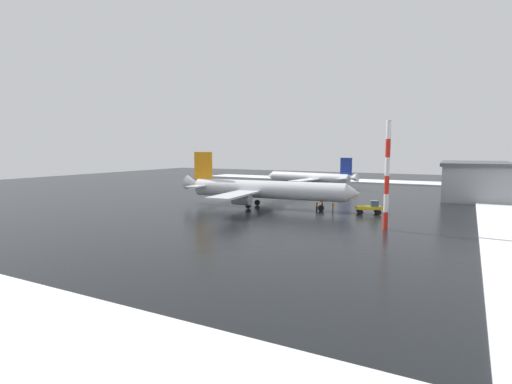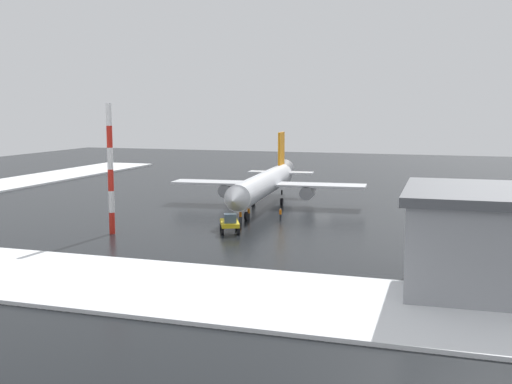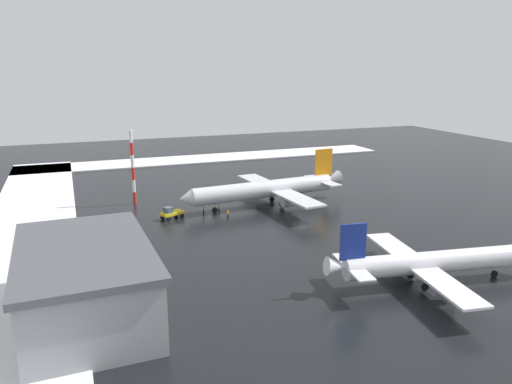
# 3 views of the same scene
# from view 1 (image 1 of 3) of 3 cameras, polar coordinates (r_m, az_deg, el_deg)

# --- Properties ---
(ground_plane) EXTENTS (240.00, 240.00, 0.00)m
(ground_plane) POSITION_cam_1_polar(r_m,az_deg,el_deg) (90.97, 1.54, -1.36)
(ground_plane) COLOR black
(snow_bank_right) EXTENTS (14.00, 116.00, 0.33)m
(snow_bank_right) POSITION_cam_1_polar(r_m,az_deg,el_deg) (153.51, 12.82, 1.65)
(snow_bank_right) COLOR white
(snow_bank_right) RESTS_ON ground_plane
(airplane_parked_starboard) EXTENTS (31.56, 37.98, 11.27)m
(airplane_parked_starboard) POSITION_cam_1_polar(r_m,az_deg,el_deg) (81.33, 1.01, 0.38)
(airplane_parked_starboard) COLOR silver
(airplane_parked_starboard) RESTS_ON ground_plane
(airplane_far_rear) EXTENTS (26.22, 31.42, 9.35)m
(airplane_far_rear) POSITION_cam_1_polar(r_m,az_deg,el_deg) (124.32, 7.84, 2.05)
(airplane_far_rear) COLOR white
(airplane_far_rear) RESTS_ON ground_plane
(pushback_tug) EXTENTS (3.90, 5.10, 2.50)m
(pushback_tug) POSITION_cam_1_polar(r_m,az_deg,el_deg) (76.48, 16.00, -2.08)
(pushback_tug) COLOR gold
(pushback_tug) RESTS_ON ground_plane
(ground_crew_by_nose_gear) EXTENTS (0.36, 0.36, 1.71)m
(ground_crew_by_nose_gear) POSITION_cam_1_polar(r_m,az_deg,el_deg) (78.35, 8.68, -1.94)
(ground_crew_by_nose_gear) COLOR black
(ground_crew_by_nose_gear) RESTS_ON ground_plane
(ground_crew_near_tug) EXTENTS (0.36, 0.36, 1.71)m
(ground_crew_near_tug) POSITION_cam_1_polar(r_m,az_deg,el_deg) (82.72, 9.44, -1.52)
(ground_crew_near_tug) COLOR black
(ground_crew_near_tug) RESTS_ON ground_plane
(ground_crew_beside_wing) EXTENTS (0.36, 0.36, 1.71)m
(ground_crew_beside_wing) POSITION_cam_1_polar(r_m,az_deg,el_deg) (77.27, 10.93, -2.10)
(ground_crew_beside_wing) COLOR black
(ground_crew_beside_wing) RESTS_ON ground_plane
(antenna_mast) EXTENTS (0.70, 0.70, 16.09)m
(antenna_mast) POSITION_cam_1_polar(r_m,az_deg,el_deg) (61.43, 18.21, 2.22)
(antenna_mast) COLOR red
(antenna_mast) RESTS_ON ground_plane
(cargo_hangar) EXTENTS (25.43, 15.72, 8.80)m
(cargo_hangar) POSITION_cam_1_polar(r_m,az_deg,el_deg) (109.71, 28.80, 1.50)
(cargo_hangar) COLOR gray
(cargo_hangar) RESTS_ON ground_plane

